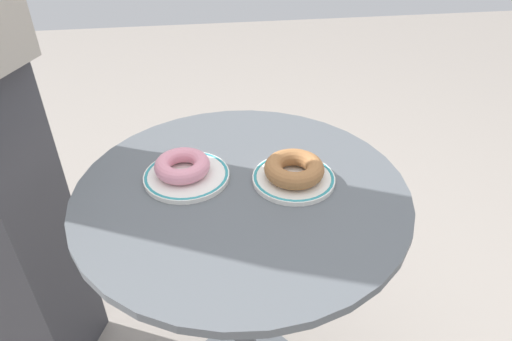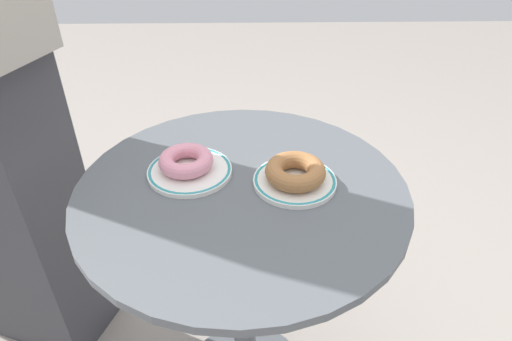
# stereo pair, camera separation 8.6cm
# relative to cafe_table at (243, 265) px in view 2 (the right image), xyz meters

# --- Properties ---
(cafe_table) EXTENTS (0.67, 0.67, 0.71)m
(cafe_table) POSITION_rel_cafe_table_xyz_m (0.00, 0.00, 0.00)
(cafe_table) COLOR #565B60
(cafe_table) RESTS_ON ground
(plate_left) EXTENTS (0.17, 0.17, 0.01)m
(plate_left) POSITION_rel_cafe_table_xyz_m (-0.11, 0.05, 0.23)
(plate_left) COLOR white
(plate_left) RESTS_ON cafe_table
(plate_right) EXTENTS (0.17, 0.17, 0.01)m
(plate_right) POSITION_rel_cafe_table_xyz_m (0.11, 0.01, 0.23)
(plate_right) COLOR white
(plate_right) RESTS_ON cafe_table
(donut_pink_frosted) EXTENTS (0.16, 0.16, 0.03)m
(donut_pink_frosted) POSITION_rel_cafe_table_xyz_m (-0.11, 0.05, 0.25)
(donut_pink_frosted) COLOR pink
(donut_pink_frosted) RESTS_ON plate_left
(donut_cinnamon) EXTENTS (0.17, 0.17, 0.04)m
(donut_cinnamon) POSITION_rel_cafe_table_xyz_m (0.11, 0.01, 0.25)
(donut_cinnamon) COLOR #A36B3D
(donut_cinnamon) RESTS_ON plate_right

